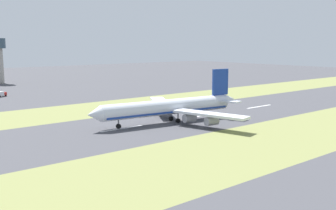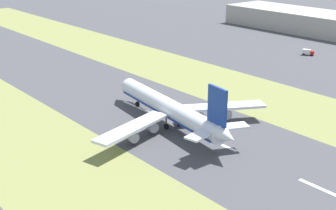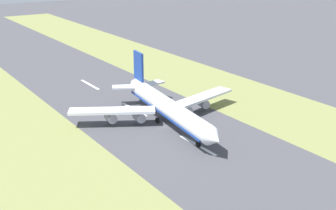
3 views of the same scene
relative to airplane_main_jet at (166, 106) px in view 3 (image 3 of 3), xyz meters
name	(u,v)px [view 3 (image 3 of 3)]	position (x,y,z in m)	size (l,w,h in m)	color
ground_plane	(165,127)	(2.39, 3.35, -6.02)	(800.00, 800.00, 0.00)	#424247
grass_median_west	(262,104)	(-42.61, 3.35, -6.02)	(40.00, 600.00, 0.01)	olive
grass_median_east	(34,158)	(47.39, 3.35, -6.02)	(40.00, 600.00, 0.01)	olive
centreline_dash_near	(90,85)	(2.39, -58.11, -6.01)	(1.20, 18.00, 0.01)	silver
centreline_dash_mid	(134,109)	(2.39, -18.11, -6.01)	(1.20, 18.00, 0.01)	silver
centreline_dash_far	(198,145)	(2.39, 21.89, -6.01)	(1.20, 18.00, 0.01)	silver
airplane_main_jet	(166,106)	(0.00, 0.00, 0.00)	(63.58, 67.14, 20.20)	silver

